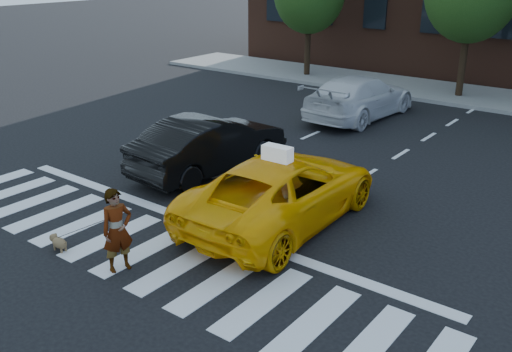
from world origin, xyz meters
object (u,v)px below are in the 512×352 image
Objects in this scene: dog at (58,242)px; woman at (117,230)px; taxi at (282,190)px; black_sedan at (210,144)px; white_suv at (360,97)px.

woman is at bearing 10.32° from dog.
taxi is 9.72× the size of dog.
dog is (-1.58, -0.26, -0.63)m from woman.
black_sedan is 5.48m from woman.
taxi is 9.39m from white_suv.
black_sedan is at bearing 87.51° from white_suv.
woman is 2.95× the size of dog.
black_sedan reaches higher than taxi.
white_suv is 12.66m from woman.
black_sedan is 7.56m from white_suv.
dog is at bearing 92.11° from white_suv.
taxi is 3.69m from black_sedan.
black_sedan is 5.35m from dog.
taxi is at bearing -3.16° from woman.
black_sedan is at bearing 39.02° from woman.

